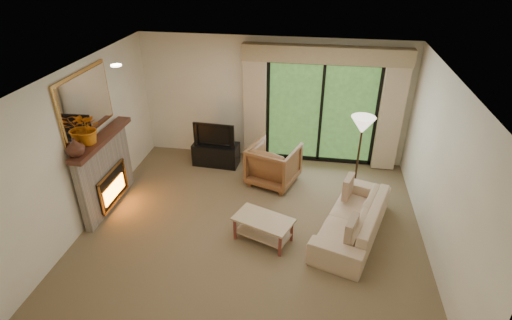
% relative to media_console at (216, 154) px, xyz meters
% --- Properties ---
extents(floor, '(5.50, 5.50, 0.00)m').
position_rel_media_console_xyz_m(floor, '(1.12, -1.95, -0.24)').
color(floor, brown).
rests_on(floor, ground).
extents(ceiling, '(5.50, 5.50, 0.00)m').
position_rel_media_console_xyz_m(ceiling, '(1.12, -1.95, 2.36)').
color(ceiling, silver).
rests_on(ceiling, ground).
extents(wall_back, '(5.00, 0.00, 5.00)m').
position_rel_media_console_xyz_m(wall_back, '(1.12, 0.55, 1.06)').
color(wall_back, beige).
rests_on(wall_back, ground).
extents(wall_front, '(5.00, 0.00, 5.00)m').
position_rel_media_console_xyz_m(wall_front, '(1.12, -4.45, 1.06)').
color(wall_front, beige).
rests_on(wall_front, ground).
extents(wall_left, '(0.00, 5.00, 5.00)m').
position_rel_media_console_xyz_m(wall_left, '(-1.63, -1.95, 1.06)').
color(wall_left, beige).
rests_on(wall_left, ground).
extents(wall_right, '(0.00, 5.00, 5.00)m').
position_rel_media_console_xyz_m(wall_right, '(3.87, -1.95, 1.06)').
color(wall_right, beige).
rests_on(wall_right, ground).
extents(fireplace, '(0.24, 1.70, 1.37)m').
position_rel_media_console_xyz_m(fireplace, '(-1.51, -1.75, 0.45)').
color(fireplace, gray).
rests_on(fireplace, floor).
extents(mirror, '(0.07, 1.45, 1.02)m').
position_rel_media_console_xyz_m(mirror, '(-1.59, -1.75, 1.71)').
color(mirror, '#BE8945').
rests_on(mirror, wall_left).
extents(sliding_door, '(2.26, 0.10, 2.16)m').
position_rel_media_console_xyz_m(sliding_door, '(2.12, 0.50, 0.86)').
color(sliding_door, black).
rests_on(sliding_door, floor).
extents(curtain_left, '(0.45, 0.18, 2.35)m').
position_rel_media_console_xyz_m(curtain_left, '(0.77, 0.39, 0.96)').
color(curtain_left, '#C5AB89').
rests_on(curtain_left, floor).
extents(curtain_right, '(0.45, 0.18, 2.35)m').
position_rel_media_console_xyz_m(curtain_right, '(3.47, 0.39, 0.96)').
color(curtain_right, '#C5AB89').
rests_on(curtain_right, floor).
extents(cornice, '(3.20, 0.24, 0.32)m').
position_rel_media_console_xyz_m(cornice, '(2.12, 0.41, 2.08)').
color(cornice, '#A08761').
rests_on(cornice, wall_back).
extents(media_console, '(0.97, 0.48, 0.47)m').
position_rel_media_console_xyz_m(media_console, '(0.00, 0.00, 0.00)').
color(media_console, black).
rests_on(media_console, floor).
extents(tv, '(0.87, 0.16, 0.50)m').
position_rel_media_console_xyz_m(tv, '(0.00, 0.00, 0.48)').
color(tv, black).
rests_on(tv, media_console).
extents(armchair, '(1.10, 1.11, 0.81)m').
position_rel_media_console_xyz_m(armchair, '(1.29, -0.52, 0.17)').
color(armchair, brown).
rests_on(armchair, floor).
extents(sofa, '(1.40, 2.20, 0.60)m').
position_rel_media_console_xyz_m(sofa, '(2.73, -1.89, 0.06)').
color(sofa, tan).
rests_on(sofa, floor).
extents(pillow_near, '(0.23, 0.42, 0.41)m').
position_rel_media_console_xyz_m(pillow_near, '(2.66, -2.48, 0.28)').
color(pillow_near, brown).
rests_on(pillow_near, sofa).
extents(pillow_far, '(0.22, 0.40, 0.39)m').
position_rel_media_console_xyz_m(pillow_far, '(2.66, -1.29, 0.28)').
color(pillow_far, brown).
rests_on(pillow_far, sofa).
extents(coffee_table, '(1.03, 0.79, 0.41)m').
position_rel_media_console_xyz_m(coffee_table, '(1.34, -2.27, -0.03)').
color(coffee_table, tan).
rests_on(coffee_table, floor).
extents(floor_lamp, '(0.42, 0.42, 1.57)m').
position_rel_media_console_xyz_m(floor_lamp, '(2.83, -0.71, 0.55)').
color(floor_lamp, beige).
rests_on(floor_lamp, floor).
extents(vase, '(0.33, 0.33, 0.29)m').
position_rel_media_console_xyz_m(vase, '(-1.49, -2.42, 1.28)').
color(vase, '#472419').
rests_on(vase, fireplace).
extents(branches, '(0.56, 0.52, 0.53)m').
position_rel_media_console_xyz_m(branches, '(-1.49, -2.01, 1.40)').
color(branches, '#CD6A11').
rests_on(branches, fireplace).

